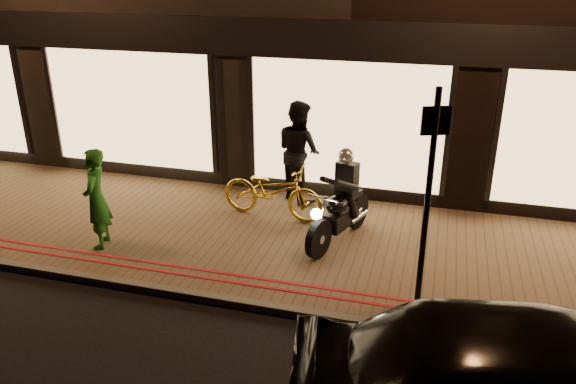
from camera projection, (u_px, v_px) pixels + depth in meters
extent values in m
plane|color=black|center=(289.00, 317.00, 7.57)|extent=(90.00, 90.00, 0.00)
cube|color=brown|center=(321.00, 246.00, 9.32)|extent=(50.00, 4.00, 0.12)
cube|color=#59544C|center=(290.00, 311.00, 7.59)|extent=(50.00, 0.14, 0.12)
cube|color=maroon|center=(297.00, 292.00, 7.92)|extent=(50.00, 0.06, 0.01)
cube|color=maroon|center=(301.00, 285.00, 8.10)|extent=(50.00, 0.06, 0.01)
cube|color=black|center=(349.00, 41.00, 9.88)|extent=(48.00, 0.12, 0.70)
cube|color=#FFD07F|center=(131.00, 109.00, 11.59)|extent=(3.60, 0.06, 2.38)
cube|color=#FFD07F|center=(346.00, 125.00, 10.46)|extent=(3.60, 0.06, 2.38)
cylinder|color=black|center=(319.00, 239.00, 8.75)|extent=(0.31, 0.65, 0.64)
cylinder|color=black|center=(357.00, 210.00, 9.74)|extent=(0.31, 0.65, 0.64)
cylinder|color=silver|center=(319.00, 239.00, 8.75)|extent=(0.18, 0.18, 0.14)
cylinder|color=silver|center=(357.00, 210.00, 9.74)|extent=(0.18, 0.18, 0.14)
cube|color=black|center=(341.00, 218.00, 9.25)|extent=(0.46, 0.75, 0.30)
ellipsoid|color=black|center=(337.00, 204.00, 9.04)|extent=(0.46, 0.58, 0.29)
cube|color=black|center=(350.00, 196.00, 9.37)|extent=(0.38, 0.59, 0.09)
cylinder|color=silver|center=(325.00, 199.00, 8.62)|extent=(0.58, 0.22, 0.03)
cylinder|color=silver|center=(321.00, 220.00, 8.67)|extent=(0.15, 0.33, 0.71)
sphere|color=white|center=(316.00, 214.00, 8.50)|extent=(0.21, 0.21, 0.17)
cylinder|color=silver|center=(359.00, 217.00, 9.58)|extent=(0.24, 0.54, 0.07)
cube|color=black|center=(347.00, 178.00, 9.13)|extent=(0.39, 0.31, 0.55)
sphere|color=silver|center=(346.00, 156.00, 8.93)|extent=(0.33, 0.33, 0.26)
cylinder|color=black|center=(329.00, 181.00, 8.96)|extent=(0.19, 0.61, 0.34)
cylinder|color=black|center=(346.00, 185.00, 8.80)|extent=(0.34, 0.58, 0.34)
cylinder|color=black|center=(337.00, 203.00, 9.35)|extent=(0.12, 0.27, 0.46)
cylinder|color=black|center=(352.00, 206.00, 9.20)|extent=(0.25, 0.29, 0.46)
cylinder|color=black|center=(427.00, 206.00, 6.99)|extent=(0.10, 0.10, 3.00)
cube|color=black|center=(436.00, 121.00, 6.57)|extent=(0.34, 0.16, 0.35)
imported|color=gold|center=(273.00, 191.00, 10.08)|extent=(1.98, 0.88, 1.01)
imported|color=#1F6C1D|center=(96.00, 199.00, 8.92)|extent=(0.56, 0.69, 1.65)
imported|color=black|center=(299.00, 151.00, 10.69)|extent=(1.20, 1.17, 1.95)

